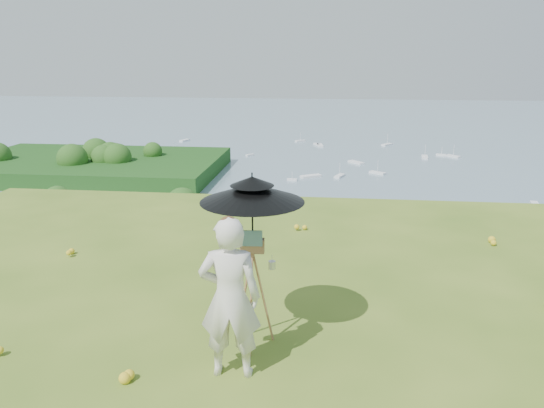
# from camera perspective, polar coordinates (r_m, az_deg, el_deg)

# --- Properties ---
(ground) EXTENTS (14.00, 14.00, 0.00)m
(ground) POSITION_cam_1_polar(r_m,az_deg,el_deg) (6.20, -4.53, -16.02)
(ground) COLOR #4D7020
(ground) RESTS_ON ground
(shoreline_tier) EXTENTS (170.00, 28.00, 8.00)m
(shoreline_tier) POSITION_cam_1_polar(r_m,az_deg,el_deg) (89.27, 5.22, -10.33)
(shoreline_tier) COLOR #71685A
(shoreline_tier) RESTS_ON bay_water
(bay_water) EXTENTS (700.00, 700.00, 0.00)m
(bay_water) POSITION_cam_1_polar(r_m,az_deg,el_deg) (247.98, 6.21, 7.11)
(bay_water) COLOR #7698A9
(bay_water) RESTS_ON ground
(peninsula) EXTENTS (90.00, 60.00, 12.00)m
(peninsula) POSITION_cam_1_polar(r_m,az_deg,el_deg) (180.22, -18.67, 4.69)
(peninsula) COLOR #143D10
(peninsula) RESTS_ON bay_water
(slope_trees) EXTENTS (110.00, 50.00, 6.00)m
(slope_trees) POSITION_cam_1_polar(r_m,az_deg,el_deg) (44.14, 4.57, -8.66)
(slope_trees) COLOR #1D4715
(slope_trees) RESTS_ON forest_slope
(harbor_town) EXTENTS (110.00, 22.00, 5.00)m
(harbor_town) POSITION_cam_1_polar(r_m,az_deg,el_deg) (86.61, 5.33, -6.46)
(harbor_town) COLOR silver
(harbor_town) RESTS_ON shoreline_tier
(moored_boats) EXTENTS (140.00, 140.00, 0.70)m
(moored_boats) POSITION_cam_1_polar(r_m,az_deg,el_deg) (170.75, 1.77, 3.35)
(moored_boats) COLOR white
(moored_boats) RESTS_ON bay_water
(wildflowers) EXTENTS (10.00, 10.50, 0.12)m
(wildflowers) POSITION_cam_1_polar(r_m,az_deg,el_deg) (6.38, -4.11, -14.39)
(wildflowers) COLOR gold
(wildflowers) RESTS_ON ground
(painter) EXTENTS (0.66, 0.46, 1.74)m
(painter) POSITION_cam_1_polar(r_m,az_deg,el_deg) (5.50, -4.55, -10.05)
(painter) COLOR beige
(painter) RESTS_ON ground
(field_easel) EXTENTS (0.58, 0.58, 1.42)m
(field_easel) POSITION_cam_1_polar(r_m,az_deg,el_deg) (6.07, -2.09, -9.06)
(field_easel) COLOR #996240
(field_easel) RESTS_ON ground
(sun_umbrella) EXTENTS (1.26, 1.26, 0.88)m
(sun_umbrella) POSITION_cam_1_polar(r_m,az_deg,el_deg) (5.78, -2.13, -0.84)
(sun_umbrella) COLOR black
(sun_umbrella) RESTS_ON field_easel
(painter_cap) EXTENTS (0.20, 0.24, 0.10)m
(painter_cap) POSITION_cam_1_polar(r_m,az_deg,el_deg) (5.19, -4.74, -1.87)
(painter_cap) COLOR #DA7783
(painter_cap) RESTS_ON painter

